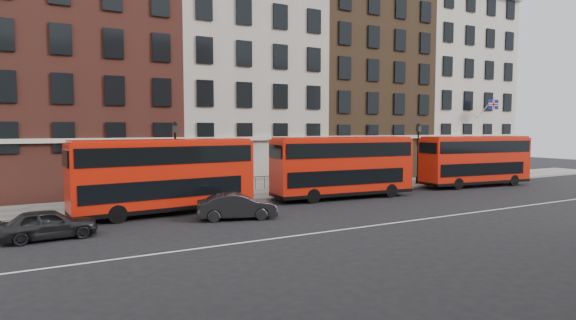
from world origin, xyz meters
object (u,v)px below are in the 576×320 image
car_rear (49,224)px  car_front (237,206)px  bus_b (165,174)px  bus_d (475,160)px  bus_c (343,166)px  traffic_light (515,154)px

car_rear → car_front: car_front is taller
bus_b → bus_d: size_ratio=1.01×
bus_c → bus_d: (13.92, 0.00, -0.03)m
bus_b → car_front: 4.86m
bus_c → car_rear: bus_c is taller
car_front → traffic_light: 32.63m
bus_d → traffic_light: (8.75, 2.33, 0.12)m
bus_b → car_front: bus_b is taller
bus_c → car_rear: bearing=-165.1°
bus_b → car_rear: bus_b is taller
bus_d → car_front: 23.64m
traffic_light → bus_d: bearing=-165.1°
bus_d → car_front: bearing=-166.1°
bus_b → traffic_light: size_ratio=3.23×
bus_d → car_rear: 32.76m
car_rear → car_front: bearing=-92.4°
car_rear → car_front: size_ratio=0.94×
bus_d → traffic_light: bearing=20.7°
car_rear → traffic_light: traffic_light is taller
bus_c → car_front: size_ratio=2.44×
bus_b → car_front: size_ratio=2.44×
bus_b → car_rear: (-6.03, -3.50, -1.65)m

